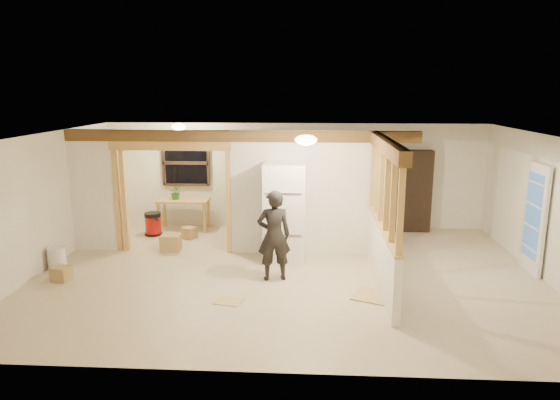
# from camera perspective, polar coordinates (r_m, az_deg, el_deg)

# --- Properties ---
(floor) EXTENTS (9.00, 6.50, 0.01)m
(floor) POSITION_cam_1_polar(r_m,az_deg,el_deg) (9.15, 0.93, -8.46)
(floor) COLOR #CAB496
(floor) RESTS_ON ground
(ceiling) EXTENTS (9.00, 6.50, 0.01)m
(ceiling) POSITION_cam_1_polar(r_m,az_deg,el_deg) (8.58, 0.99, 7.36)
(ceiling) COLOR white
(wall_back) EXTENTS (9.00, 0.01, 2.50)m
(wall_back) POSITION_cam_1_polar(r_m,az_deg,el_deg) (11.96, 1.61, 2.78)
(wall_back) COLOR white
(wall_back) RESTS_ON floor
(wall_front) EXTENTS (9.00, 0.01, 2.50)m
(wall_front) POSITION_cam_1_polar(r_m,az_deg,el_deg) (5.67, -0.42, -8.34)
(wall_front) COLOR white
(wall_front) RESTS_ON floor
(wall_left) EXTENTS (0.01, 6.50, 2.50)m
(wall_left) POSITION_cam_1_polar(r_m,az_deg,el_deg) (10.02, -25.69, -0.37)
(wall_left) COLOR white
(wall_left) RESTS_ON floor
(wall_right) EXTENTS (0.01, 6.50, 2.50)m
(wall_right) POSITION_cam_1_polar(r_m,az_deg,el_deg) (9.71, 28.56, -1.05)
(wall_right) COLOR white
(wall_right) RESTS_ON floor
(partition_left_stub) EXTENTS (0.90, 0.12, 2.50)m
(partition_left_stub) POSITION_cam_1_polar(r_m,az_deg,el_deg) (10.87, -20.61, 1.00)
(partition_left_stub) COLOR white
(partition_left_stub) RESTS_ON floor
(partition_center) EXTENTS (2.80, 0.12, 2.50)m
(partition_center) POSITION_cam_1_polar(r_m,az_deg,el_deg) (9.95, 2.40, 0.78)
(partition_center) COLOR white
(partition_center) RESTS_ON floor
(doorway_frame) EXTENTS (2.46, 0.14, 2.20)m
(doorway_frame) POSITION_cam_1_polar(r_m,az_deg,el_deg) (10.35, -12.16, 0.12)
(doorway_frame) COLOR tan
(doorway_frame) RESTS_ON floor
(header_beam_back) EXTENTS (7.00, 0.18, 0.22)m
(header_beam_back) POSITION_cam_1_polar(r_m,az_deg,el_deg) (9.87, -4.58, 7.30)
(header_beam_back) COLOR brown
(header_beam_back) RESTS_ON ceiling
(header_beam_right) EXTENTS (0.18, 3.30, 0.22)m
(header_beam_right) POSITION_cam_1_polar(r_m,az_deg,el_deg) (8.28, 12.07, 6.07)
(header_beam_right) COLOR brown
(header_beam_right) RESTS_ON ceiling
(pony_wall) EXTENTS (0.12, 3.20, 1.00)m
(pony_wall) POSITION_cam_1_polar(r_m,az_deg,el_deg) (8.69, 11.50, -6.34)
(pony_wall) COLOR white
(pony_wall) RESTS_ON floor
(stud_partition) EXTENTS (0.14, 3.20, 1.32)m
(stud_partition) POSITION_cam_1_polar(r_m,az_deg,el_deg) (8.39, 11.84, 1.18)
(stud_partition) COLOR tan
(stud_partition) RESTS_ON pony_wall
(window_back) EXTENTS (1.12, 0.10, 1.10)m
(window_back) POSITION_cam_1_polar(r_m,az_deg,el_deg) (12.20, -10.73, 4.18)
(window_back) COLOR black
(window_back) RESTS_ON wall_back
(french_door) EXTENTS (0.12, 0.86, 2.00)m
(french_door) POSITION_cam_1_polar(r_m,az_deg,el_deg) (10.08, 27.06, -1.90)
(french_door) COLOR white
(french_door) RESTS_ON floor
(ceiling_dome_main) EXTENTS (0.36, 0.36, 0.16)m
(ceiling_dome_main) POSITION_cam_1_polar(r_m,az_deg,el_deg) (8.08, 2.99, 6.89)
(ceiling_dome_main) COLOR #FFEABF
(ceiling_dome_main) RESTS_ON ceiling
(ceiling_dome_util) EXTENTS (0.32, 0.32, 0.14)m
(ceiling_dome_util) POSITION_cam_1_polar(r_m,az_deg,el_deg) (11.23, -11.49, 8.23)
(ceiling_dome_util) COLOR #FFEABF
(ceiling_dome_util) RESTS_ON ceiling
(hanging_bulb) EXTENTS (0.07, 0.07, 0.07)m
(hanging_bulb) POSITION_cam_1_polar(r_m,az_deg,el_deg) (10.46, -9.73, 6.35)
(hanging_bulb) COLOR #FFD88C
(hanging_bulb) RESTS_ON ceiling
(refrigerator) EXTENTS (0.79, 0.77, 1.92)m
(refrigerator) POSITION_cam_1_polar(r_m,az_deg,el_deg) (9.59, 0.53, -1.43)
(refrigerator) COLOR white
(refrigerator) RESTS_ON floor
(woman) EXTENTS (0.65, 0.50, 1.60)m
(woman) POSITION_cam_1_polar(r_m,az_deg,el_deg) (8.65, -0.70, -4.07)
(woman) COLOR #2B2828
(woman) RESTS_ON floor
(work_table) EXTENTS (1.18, 0.60, 0.74)m
(work_table) POSITION_cam_1_polar(r_m,az_deg,el_deg) (12.05, -10.89, -1.64)
(work_table) COLOR tan
(work_table) RESTS_ON floor
(potted_plant) EXTENTS (0.36, 0.32, 0.36)m
(potted_plant) POSITION_cam_1_polar(r_m,az_deg,el_deg) (11.95, -11.80, 0.90)
(potted_plant) COLOR #2A6729
(potted_plant) RESTS_ON work_table
(shop_vac) EXTENTS (0.50, 0.50, 0.53)m
(shop_vac) POSITION_cam_1_polar(r_m,az_deg,el_deg) (11.79, -14.30, -2.64)
(shop_vac) COLOR #990E09
(shop_vac) RESTS_ON floor
(bookshelf) EXTENTS (0.96, 0.32, 1.91)m
(bookshelf) POSITION_cam_1_polar(r_m,az_deg,el_deg) (12.03, 14.65, 1.00)
(bookshelf) COLOR black
(bookshelf) RESTS_ON floor
(bucket) EXTENTS (0.43, 0.43, 0.41)m
(bucket) POSITION_cam_1_polar(r_m,az_deg,el_deg) (10.21, -24.14, -6.08)
(bucket) COLOR white
(bucket) RESTS_ON floor
(box_util_a) EXTENTS (0.41, 0.35, 0.34)m
(box_util_a) POSITION_cam_1_polar(r_m,az_deg,el_deg) (10.61, -12.37, -4.79)
(box_util_a) COLOR #A98652
(box_util_a) RESTS_ON floor
(box_util_b) EXTENTS (0.36, 0.36, 0.25)m
(box_util_b) POSITION_cam_1_polar(r_m,az_deg,el_deg) (11.41, -10.35, -3.69)
(box_util_b) COLOR #A98652
(box_util_b) RESTS_ON floor
(box_front) EXTENTS (0.36, 0.32, 0.25)m
(box_front) POSITION_cam_1_polar(r_m,az_deg,el_deg) (9.61, -23.72, -7.69)
(box_front) COLOR #A98652
(box_front) RESTS_ON floor
(floor_panel_near) EXTENTS (0.79, 0.79, 0.02)m
(floor_panel_near) POSITION_cam_1_polar(r_m,az_deg,el_deg) (8.34, 10.66, -10.71)
(floor_panel_near) COLOR tan
(floor_panel_near) RESTS_ON floor
(floor_panel_far) EXTENTS (0.49, 0.42, 0.01)m
(floor_panel_far) POSITION_cam_1_polar(r_m,az_deg,el_deg) (8.06, -5.86, -11.42)
(floor_panel_far) COLOR tan
(floor_panel_far) RESTS_ON floor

